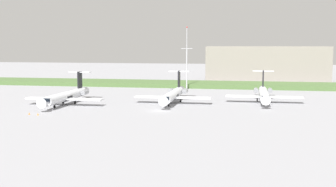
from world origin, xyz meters
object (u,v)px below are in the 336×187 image
regional_jet_nearest (66,96)px  safety_cone_front_marker (29,113)px  antenna_mast (187,63)px  regional_jet_third (264,94)px  regional_jet_second (173,94)px  safety_cone_mid_marker (38,114)px

regional_jet_nearest → safety_cone_front_marker: regional_jet_nearest is taller
antenna_mast → safety_cone_front_marker: 75.01m
regional_jet_nearest → regional_jet_third: bearing=15.9°
regional_jet_third → safety_cone_front_marker: bearing=-149.0°
antenna_mast → regional_jet_nearest: bearing=-120.0°
regional_jet_third → regional_jet_second: bearing=-165.9°
regional_jet_nearest → regional_jet_third: (56.77, 16.13, 0.00)m
safety_cone_front_marker → antenna_mast: bearing=66.2°
regional_jet_second → antenna_mast: 40.47m
regional_jet_third → antenna_mast: size_ratio=1.28×
regional_jet_nearest → antenna_mast: (28.36, 49.13, 7.53)m
regional_jet_nearest → regional_jet_second: (30.06, 9.40, 0.00)m
regional_jet_nearest → regional_jet_second: same height
regional_jet_second → regional_jet_third: 27.55m
safety_cone_mid_marker → antenna_mast: bearing=68.3°
regional_jet_nearest → regional_jet_second: bearing=17.4°
regional_jet_second → safety_cone_front_marker: bearing=-138.2°
regional_jet_third → safety_cone_front_marker: regional_jet_third is taller
safety_cone_front_marker → safety_cone_mid_marker: bearing=-13.6°
safety_cone_mid_marker → regional_jet_nearest: bearing=93.1°
regional_jet_second → antenna_mast: size_ratio=1.28×
regional_jet_second → regional_jet_third: size_ratio=1.00×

